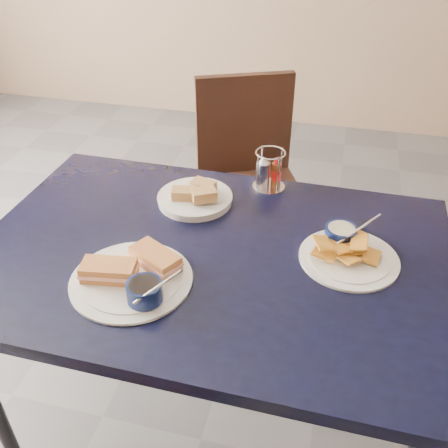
% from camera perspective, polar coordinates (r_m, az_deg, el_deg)
% --- Properties ---
extents(ground, '(6.00, 6.00, 0.00)m').
position_cam_1_polar(ground, '(2.08, -0.15, -16.27)').
color(ground, '#58585D').
rests_on(ground, ground).
extents(dining_table, '(1.35, 0.91, 0.75)m').
position_cam_1_polar(dining_table, '(1.45, -1.53, -4.87)').
color(dining_table, black).
rests_on(dining_table, ground).
extents(chair_far, '(0.57, 0.57, 0.93)m').
position_cam_1_polar(chair_far, '(2.29, 3.64, 6.43)').
color(chair_far, black).
rests_on(chair_far, ground).
extents(sandwich_plate, '(0.33, 0.32, 0.12)m').
position_cam_1_polar(sandwich_plate, '(1.32, -10.24, -5.78)').
color(sandwich_plate, white).
rests_on(sandwich_plate, dining_table).
extents(plantain_plate, '(0.27, 0.27, 0.12)m').
position_cam_1_polar(plantain_plate, '(1.43, 13.75, -2.81)').
color(plantain_plate, white).
rests_on(plantain_plate, dining_table).
extents(bread_basket, '(0.24, 0.24, 0.07)m').
position_cam_1_polar(bread_basket, '(1.62, -3.28, 3.06)').
color(bread_basket, white).
rests_on(bread_basket, dining_table).
extents(condiment_caddy, '(0.11, 0.11, 0.14)m').
position_cam_1_polar(condiment_caddy, '(1.68, 5.06, 5.89)').
color(condiment_caddy, silver).
rests_on(condiment_caddy, dining_table).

